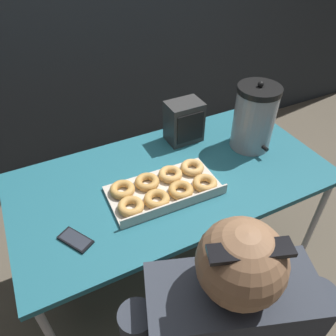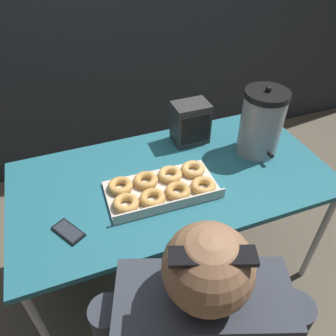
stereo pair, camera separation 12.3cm
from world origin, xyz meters
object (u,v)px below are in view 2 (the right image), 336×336
at_px(coffee_urn, 261,123).
at_px(space_heater, 190,123).
at_px(cell_phone, 68,232).
at_px(donut_box, 162,187).

xyz_separation_m(coffee_urn, space_heater, (-0.29, 0.21, -0.06)).
distance_m(coffee_urn, cell_phone, 1.02).
bearing_deg(coffee_urn, cell_phone, -168.19).
bearing_deg(coffee_urn, donut_box, -168.19).
height_order(donut_box, coffee_urn, coffee_urn).
height_order(coffee_urn, space_heater, coffee_urn).
height_order(coffee_urn, cell_phone, coffee_urn).
distance_m(donut_box, cell_phone, 0.44).
height_order(donut_box, space_heater, space_heater).
distance_m(donut_box, space_heater, 0.43).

